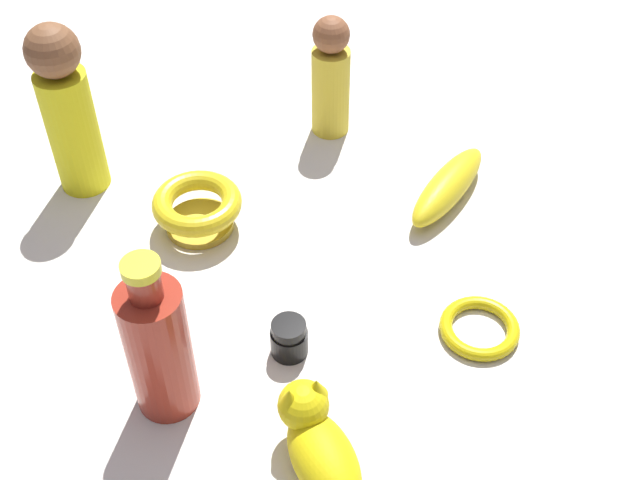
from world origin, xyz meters
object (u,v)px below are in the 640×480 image
(bottle_tall, at_px, (158,346))
(banana, at_px, (448,186))
(person_figure_adult, at_px, (331,77))
(person_figure_child, at_px, (68,109))
(cat_figurine, at_px, (318,444))
(bangle, at_px, (479,328))
(bowl, at_px, (198,207))
(nail_polish_jar, at_px, (289,338))

(bottle_tall, distance_m, banana, 0.47)
(bottle_tall, xyz_separation_m, person_figure_adult, (0.41, -0.30, -0.00))
(person_figure_child, distance_m, cat_figurine, 0.55)
(bangle, bearing_deg, bottle_tall, 89.26)
(bowl, distance_m, person_figure_adult, 0.28)
(bottle_tall, height_order, nail_polish_jar, bottle_tall)
(person_figure_child, bearing_deg, person_figure_adult, -85.57)
(bowl, relative_size, cat_figurine, 0.75)
(person_figure_adult, bearing_deg, bangle, -171.70)
(person_figure_adult, xyz_separation_m, cat_figurine, (-0.53, 0.16, -0.05))
(bottle_tall, bearing_deg, person_figure_child, 9.00)
(bangle, distance_m, bowl, 0.38)
(bottle_tall, height_order, cat_figurine, bottle_tall)
(nail_polish_jar, relative_size, person_figure_adult, 0.25)
(bottle_tall, distance_m, bangle, 0.37)
(bottle_tall, relative_size, nail_polish_jar, 4.54)
(bowl, distance_m, cat_figurine, 0.38)
(bangle, xyz_separation_m, person_figure_adult, (0.42, 0.06, 0.08))
(bottle_tall, distance_m, person_figure_adult, 0.51)
(cat_figurine, bearing_deg, bowl, 8.86)
(person_figure_child, xyz_separation_m, bowl, (-0.13, -0.14, -0.09))
(person_figure_child, distance_m, person_figure_adult, 0.36)
(bowl, bearing_deg, nail_polish_jar, -164.31)
(cat_figurine, bearing_deg, banana, -38.74)
(bottle_tall, relative_size, bowl, 1.84)
(cat_figurine, bearing_deg, person_figure_child, 21.24)
(person_figure_child, bearing_deg, cat_figurine, -158.76)
(banana, height_order, bowl, bowl)
(bowl, bearing_deg, person_figure_adult, -54.82)
(person_figure_adult, relative_size, cat_figurine, 1.20)
(banana, height_order, person_figure_adult, person_figure_adult)
(bowl, bearing_deg, bottle_tall, 163.42)
(nail_polish_jar, xyz_separation_m, person_figure_adult, (0.38, -0.16, 0.07))
(nail_polish_jar, bearing_deg, bottle_tall, 101.00)
(bowl, bearing_deg, cat_figurine, -171.14)
(bottle_tall, distance_m, cat_figurine, 0.19)
(banana, bearing_deg, nail_polish_jar, 174.92)
(banana, bearing_deg, cat_figurine, -169.72)
(banana, relative_size, person_figure_adult, 0.97)
(bangle, bearing_deg, person_figure_child, 47.15)
(banana, relative_size, nail_polish_jar, 3.84)
(person_figure_child, xyz_separation_m, cat_figurine, (-0.50, -0.20, -0.09))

